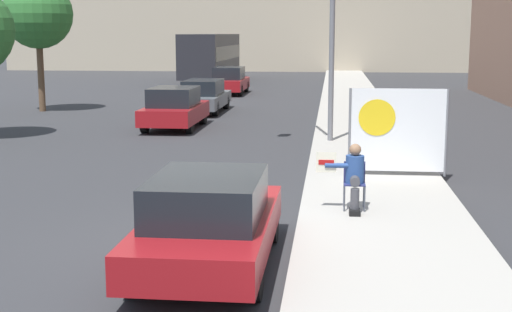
{
  "coord_description": "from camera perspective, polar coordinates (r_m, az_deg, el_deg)",
  "views": [
    {
      "loc": [
        2.09,
        -10.71,
        3.39
      ],
      "look_at": [
        0.57,
        3.48,
        0.93
      ],
      "focal_mm": 50.0,
      "sensor_mm": 36.0,
      "label": 1
    }
  ],
  "objects": [
    {
      "name": "ground_plane",
      "position": [
        11.43,
        -4.73,
        -7.51
      ],
      "size": [
        160.0,
        160.0,
        0.0
      ],
      "primitive_type": "plane",
      "color": "#303033"
    },
    {
      "name": "sidewalk_curb",
      "position": [
        25.95,
        8.25,
        2.34
      ],
      "size": [
        3.11,
        90.0,
        0.14
      ],
      "primitive_type": "cube",
      "color": "#A8A399",
      "rests_on": "ground_plane"
    },
    {
      "name": "seated_protester",
      "position": [
        13.29,
        7.82,
        -1.49
      ],
      "size": [
        0.92,
        0.77,
        1.23
      ],
      "rotation": [
        0.0,
        0.0,
        0.2
      ],
      "color": "#474C56",
      "rests_on": "sidewalk_curb"
    },
    {
      "name": "pedestrian_behind",
      "position": [
        18.58,
        9.03,
        2.56
      ],
      "size": [
        0.34,
        0.34,
        1.84
      ],
      "rotation": [
        0.0,
        0.0,
        2.58
      ],
      "color": "#756651",
      "rests_on": "sidewalk_curb"
    },
    {
      "name": "protest_banner",
      "position": [
        16.66,
        11.21,
        2.06
      ],
      "size": [
        2.25,
        0.06,
        2.01
      ],
      "color": "slate",
      "rests_on": "sidewalk_curb"
    },
    {
      "name": "traffic_light_pole",
      "position": [
        21.63,
        3.81,
        11.91
      ],
      "size": [
        2.64,
        2.4,
        6.09
      ],
      "color": "slate",
      "rests_on": "sidewalk_curb"
    },
    {
      "name": "parked_car_curbside",
      "position": [
        10.43,
        -3.78,
        -5.21
      ],
      "size": [
        1.79,
        4.19,
        1.39
      ],
      "color": "maroon",
      "rests_on": "ground_plane"
    },
    {
      "name": "car_on_road_nearest",
      "position": [
        25.8,
        -6.53,
        3.83
      ],
      "size": [
        1.79,
        4.17,
        1.49
      ],
      "color": "maroon",
      "rests_on": "ground_plane"
    },
    {
      "name": "car_on_road_midblock",
      "position": [
        31.02,
        -4.19,
        4.81
      ],
      "size": [
        1.71,
        4.79,
        1.41
      ],
      "color": "#565B60",
      "rests_on": "ground_plane"
    },
    {
      "name": "car_on_road_distant",
      "position": [
        40.29,
        -2.16,
        6.04
      ],
      "size": [
        1.8,
        4.43,
        1.53
      ],
      "color": "maroon",
      "rests_on": "ground_plane"
    },
    {
      "name": "city_bus_on_road",
      "position": [
        50.67,
        -3.61,
        8.1
      ],
      "size": [
        2.52,
        11.62,
        3.33
      ],
      "color": "#232328",
      "rests_on": "ground_plane"
    },
    {
      "name": "street_tree_midblock",
      "position": [
        32.67,
        -17.06,
        10.77
      ],
      "size": [
        2.99,
        2.99,
        5.71
      ],
      "color": "brown",
      "rests_on": "ground_plane"
    }
  ]
}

